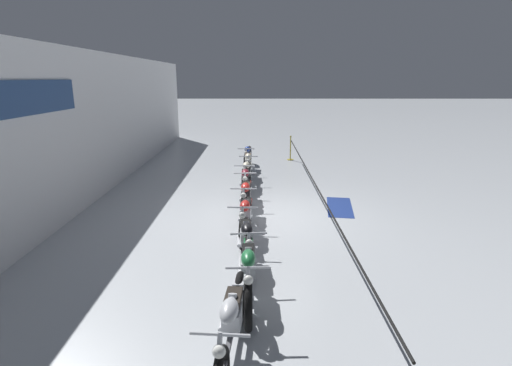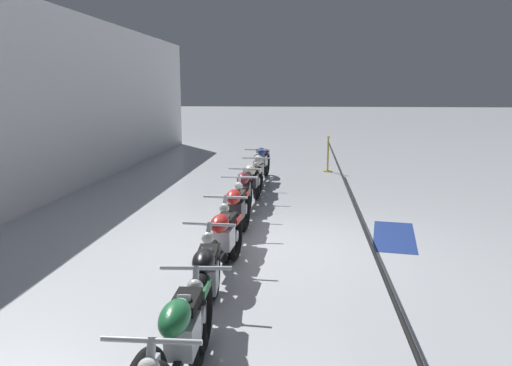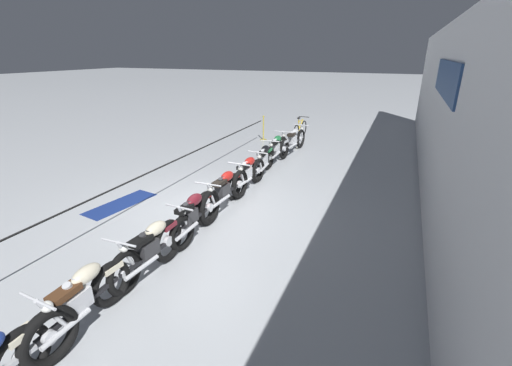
% 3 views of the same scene
% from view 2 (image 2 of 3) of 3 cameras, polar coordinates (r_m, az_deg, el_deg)
% --- Properties ---
extents(ground_plane, '(120.00, 120.00, 0.00)m').
position_cam_2_polar(ground_plane, '(7.90, 2.38, -7.05)').
color(ground_plane, '#B2B7BC').
extents(motorcycle_green_1, '(2.30, 0.62, 0.95)m').
position_cam_2_polar(motorcycle_green_1, '(4.05, -8.55, -17.99)').
color(motorcycle_green_1, black).
rests_on(motorcycle_green_1, ground).
extents(motorcycle_black_2, '(2.15, 0.62, 0.92)m').
position_cam_2_polar(motorcycle_black_2, '(5.19, -5.75, -11.46)').
color(motorcycle_black_2, black).
rests_on(motorcycle_black_2, ground).
extents(motorcycle_red_3, '(2.11, 0.62, 0.93)m').
position_cam_2_polar(motorcycle_red_3, '(6.46, -3.79, -6.90)').
color(motorcycle_red_3, black).
rests_on(motorcycle_red_3, ground).
extents(motorcycle_red_4, '(2.38, 0.62, 0.96)m').
position_cam_2_polar(motorcycle_red_4, '(7.77, -2.36, -3.70)').
color(motorcycle_red_4, black).
rests_on(motorcycle_red_4, ground).
extents(motorcycle_maroon_5, '(2.31, 0.62, 0.97)m').
position_cam_2_polar(motorcycle_maroon_5, '(9.22, -1.40, -1.33)').
color(motorcycle_maroon_5, black).
rests_on(motorcycle_maroon_5, ground).
extents(motorcycle_cream_6, '(2.39, 0.62, 0.93)m').
position_cam_2_polar(motorcycle_cream_6, '(10.39, -0.52, -0.09)').
color(motorcycle_cream_6, black).
rests_on(motorcycle_cream_6, ground).
extents(motorcycle_cream_7, '(2.40, 0.62, 0.94)m').
position_cam_2_polar(motorcycle_cream_7, '(11.76, 0.29, 1.25)').
color(motorcycle_cream_7, black).
rests_on(motorcycle_cream_7, ground).
extents(motorcycle_blue_8, '(2.40, 0.62, 0.96)m').
position_cam_2_polar(motorcycle_blue_8, '(13.09, 0.65, 2.22)').
color(motorcycle_blue_8, black).
rests_on(motorcycle_blue_8, ground).
extents(stanchion_far_left, '(13.95, 0.28, 1.05)m').
position_cam_2_polar(stanchion_far_left, '(6.36, 11.57, -4.49)').
color(stanchion_far_left, gold).
rests_on(stanchion_far_left, ground).
extents(stanchion_mid_left, '(0.28, 0.28, 1.05)m').
position_cam_2_polar(stanchion_mid_left, '(14.84, 8.21, 2.68)').
color(stanchion_mid_left, gold).
rests_on(stanchion_mid_left, ground).
extents(floor_banner, '(1.89, 0.93, 0.01)m').
position_cam_2_polar(floor_banner, '(8.64, 15.51, -5.86)').
color(floor_banner, navy).
rests_on(floor_banner, ground).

